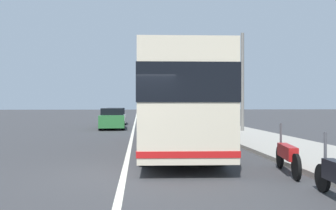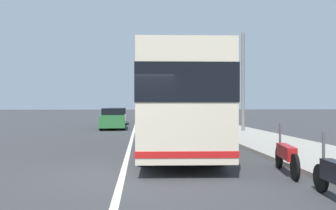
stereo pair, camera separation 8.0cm
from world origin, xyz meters
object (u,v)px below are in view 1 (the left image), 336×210
Objects in this scene: car_far_distant at (112,119)px; car_oncoming at (116,116)px; coach_bus at (175,101)px; utility_pole at (242,83)px; motorcycle_mid_row at (287,155)px.

car_far_distant is 1.03× the size of car_oncoming.
coach_bus is 2.50× the size of car_far_distant.
utility_pole is (-4.50, -8.41, 2.41)m from car_far_distant.
utility_pole reaches higher than car_far_distant.
motorcycle_mid_row is at bearing 15.63° from car_far_distant.
utility_pole reaches higher than motorcycle_mid_row.
utility_pole reaches higher than car_oncoming.
coach_bus is 18.27m from car_oncoming.
utility_pole is at bearing -2.05° from motorcycle_mid_row.
motorcycle_mid_row is at bearing 168.17° from utility_pole.
coach_bus is 1.85× the size of utility_pole.
car_oncoming is at bearing 13.89° from coach_bus.
car_far_distant is 9.84m from utility_pole.
motorcycle_mid_row is at bearing -152.43° from coach_bus.
coach_bus is 9.02m from utility_pole.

